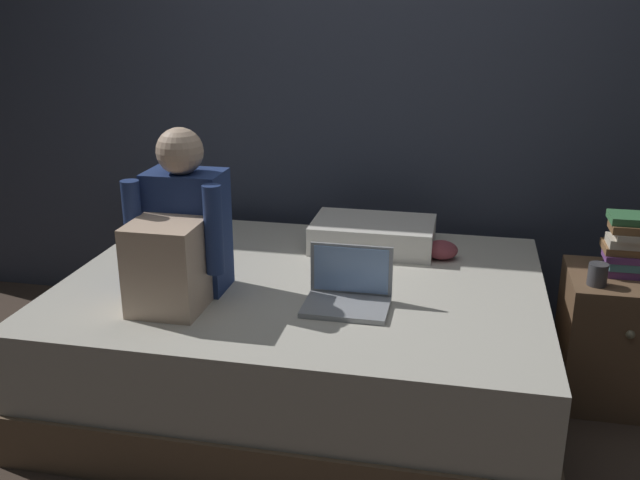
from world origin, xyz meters
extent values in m
plane|color=#47382D|center=(0.00, 0.00, 0.00)|extent=(8.00, 8.00, 0.00)
cube|color=#383D4C|center=(0.00, 1.20, 1.35)|extent=(5.60, 0.10, 2.70)
cube|color=#7A6047|center=(-0.20, 0.30, 0.11)|extent=(2.00, 1.50, 0.21)
cube|color=beige|center=(-0.20, 0.30, 0.37)|extent=(1.96, 1.46, 0.32)
cube|color=brown|center=(1.10, 0.54, 0.28)|extent=(0.44, 0.44, 0.56)
sphere|color=gray|center=(1.10, 0.32, 0.40)|extent=(0.04, 0.04, 0.04)
cube|color=navy|center=(-0.63, 0.13, 0.77)|extent=(0.30, 0.20, 0.48)
sphere|color=beige|center=(-0.63, 0.10, 1.10)|extent=(0.18, 0.18, 0.18)
cube|color=beige|center=(-0.63, -0.09, 0.70)|extent=(0.26, 0.24, 0.34)
cylinder|color=navy|center=(-0.79, -0.01, 0.83)|extent=(0.07, 0.07, 0.34)
cylinder|color=navy|center=(-0.47, -0.01, 0.83)|extent=(0.07, 0.07, 0.34)
cube|color=#9EA0A5|center=(0.02, 0.04, 0.54)|extent=(0.32, 0.22, 0.02)
cube|color=#9EA0A5|center=(0.02, 0.16, 0.65)|extent=(0.32, 0.01, 0.20)
cube|color=#8CB2EA|center=(0.02, 0.15, 0.65)|extent=(0.29, 0.00, 0.18)
cube|color=silver|center=(0.03, 0.75, 0.60)|extent=(0.56, 0.36, 0.13)
cube|color=#703D84|center=(1.12, 0.56, 0.58)|extent=(0.19, 0.13, 0.03)
cube|color=teal|center=(1.12, 0.55, 0.61)|extent=(0.18, 0.13, 0.03)
cube|color=#703D84|center=(1.11, 0.55, 0.64)|extent=(0.19, 0.12, 0.03)
cube|color=brown|center=(1.12, 0.58, 0.67)|extent=(0.22, 0.16, 0.03)
cube|color=beige|center=(1.11, 0.56, 0.70)|extent=(0.18, 0.13, 0.04)
cube|color=beige|center=(1.13, 0.55, 0.73)|extent=(0.18, 0.13, 0.03)
cube|color=brown|center=(1.12, 0.55, 0.76)|extent=(0.21, 0.13, 0.03)
cube|color=#387042|center=(1.12, 0.58, 0.80)|extent=(0.21, 0.15, 0.03)
cylinder|color=#3D3D42|center=(0.97, 0.42, 0.60)|extent=(0.08, 0.08, 0.09)
ellipsoid|color=#8E3D47|center=(0.23, 0.66, 0.57)|extent=(0.16, 0.13, 0.09)
ellipsoid|color=gray|center=(0.19, 0.67, 0.59)|extent=(0.22, 0.19, 0.12)
ellipsoid|color=gray|center=(0.17, 0.65, 0.57)|extent=(0.16, 0.14, 0.09)
ellipsoid|color=#8E3D47|center=(0.35, 0.67, 0.57)|extent=(0.15, 0.13, 0.08)
camera|label=1|loc=(0.43, -2.35, 1.65)|focal=39.63mm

